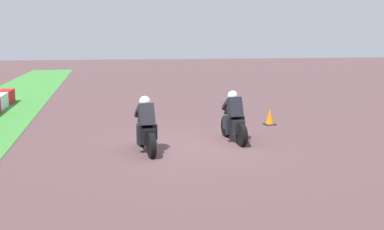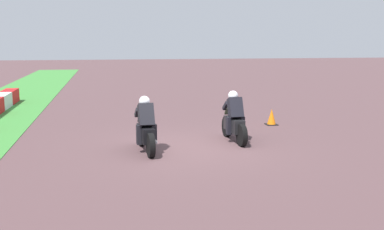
# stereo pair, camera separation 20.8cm
# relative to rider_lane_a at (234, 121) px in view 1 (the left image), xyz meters

# --- Properties ---
(ground_plane) EXTENTS (120.00, 120.00, 0.00)m
(ground_plane) POSITION_rel_rider_lane_a_xyz_m (-0.53, 1.49, -0.62)
(ground_plane) COLOR brown
(rider_lane_a) EXTENTS (2.04, 0.55, 1.51)m
(rider_lane_a) POSITION_rel_rider_lane_a_xyz_m (0.00, 0.00, 0.00)
(rider_lane_a) COLOR black
(rider_lane_a) RESTS_ON ground_plane
(rider_lane_b) EXTENTS (2.04, 0.56, 1.51)m
(rider_lane_b) POSITION_rel_rider_lane_a_xyz_m (-0.82, 2.70, 0.00)
(rider_lane_b) COLOR black
(rider_lane_b) RESTS_ON ground_plane
(traffic_cone) EXTENTS (0.40, 0.40, 0.57)m
(traffic_cone) POSITION_rel_rider_lane_a_xyz_m (2.39, -2.05, -0.36)
(traffic_cone) COLOR black
(traffic_cone) RESTS_ON ground_plane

